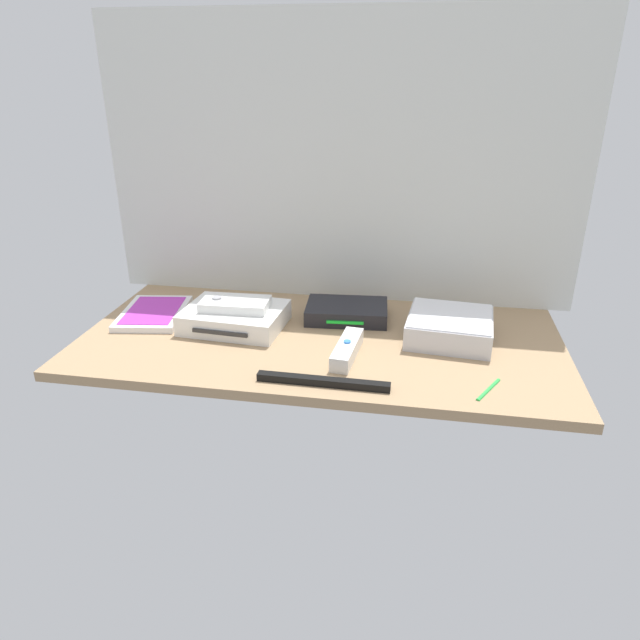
{
  "coord_description": "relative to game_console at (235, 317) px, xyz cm",
  "views": [
    {
      "loc": [
        18.7,
        -107.03,
        51.57
      ],
      "look_at": [
        0.0,
        0.0,
        4.0
      ],
      "focal_mm": 32.16,
      "sensor_mm": 36.0,
      "label": 1
    }
  ],
  "objects": [
    {
      "name": "ground_plane",
      "position": [
        19.24,
        -2.26,
        -3.2
      ],
      "size": [
        100.0,
        48.0,
        2.0
      ],
      "primitive_type": "cube",
      "color": "#9E7F5B",
      "rests_on": "ground"
    },
    {
      "name": "back_wall",
      "position": [
        19.24,
        22.34,
        29.8
      ],
      "size": [
        110.0,
        1.2,
        64.0
      ],
      "primitive_type": "cube",
      "color": "silver",
      "rests_on": "ground"
    },
    {
      "name": "game_console",
      "position": [
        0.0,
        0.0,
        0.0
      ],
      "size": [
        22.08,
        17.63,
        4.4
      ],
      "rotation": [
        0.0,
        0.0,
        -0.07
      ],
      "color": "white",
      "rests_on": "ground_plane"
    },
    {
      "name": "mini_computer",
      "position": [
        45.83,
        1.91,
        0.44
      ],
      "size": [
        18.53,
        18.53,
        5.3
      ],
      "rotation": [
        0.0,
        0.0,
        -0.09
      ],
      "color": "silver",
      "rests_on": "ground_plane"
    },
    {
      "name": "game_case",
      "position": [
        -20.08,
        2.4,
        -1.44
      ],
      "size": [
        16.26,
        20.8,
        1.56
      ],
      "rotation": [
        0.0,
        0.0,
        0.15
      ],
      "color": "white",
      "rests_on": "ground_plane"
    },
    {
      "name": "network_router",
      "position": [
        23.45,
        8.64,
        -0.5
      ],
      "size": [
        18.81,
        13.3,
        3.4
      ],
      "rotation": [
        0.0,
        0.0,
        0.07
      ],
      "color": "black",
      "rests_on": "ground_plane"
    },
    {
      "name": "remote_wand",
      "position": [
        25.94,
        -9.87,
        -0.69
      ],
      "size": [
        4.93,
        15.07,
        3.4
      ],
      "rotation": [
        0.0,
        0.0,
        -0.09
      ],
      "color": "white",
      "rests_on": "ground_plane"
    },
    {
      "name": "remote_classic_pad",
      "position": [
        0.34,
        -0.1,
        3.21
      ],
      "size": [
        14.68,
        8.51,
        2.4
      ],
      "rotation": [
        0.0,
        0.0,
        0.04
      ],
      "color": "white",
      "rests_on": "game_console"
    },
    {
      "name": "sensor_bar",
      "position": [
        23.17,
        -21.68,
        -1.5
      ],
      "size": [
        24.02,
        2.09,
        1.4
      ],
      "primitive_type": "cube",
      "rotation": [
        0.0,
        0.0,
        -0.01
      ],
      "color": "black",
      "rests_on": "ground_plane"
    },
    {
      "name": "stylus_pen",
      "position": [
        52.09,
        -18.43,
        -1.85
      ],
      "size": [
        4.91,
        8.24,
        0.7
      ],
      "primitive_type": "cylinder",
      "rotation": [
        0.0,
        1.57,
        1.07
      ],
      "color": "green",
      "rests_on": "ground_plane"
    }
  ]
}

